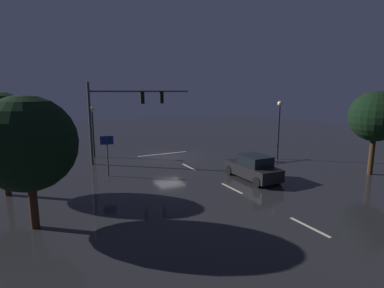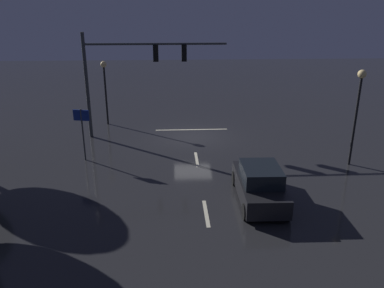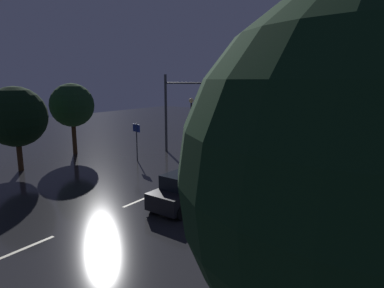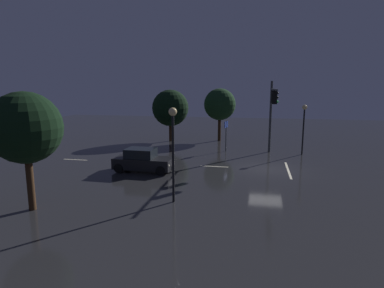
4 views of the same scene
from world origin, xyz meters
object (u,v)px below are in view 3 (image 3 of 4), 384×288
(tree_right_far, at_px, (16,117))
(tree_right_near, at_px, (72,105))
(car_approaching, at_px, (187,190))
(tree_left_near, at_px, (367,178))
(traffic_signal_assembly, at_px, (193,99))
(street_lamp_left_kerb, at_px, (332,136))
(tree_left_far, at_px, (374,157))
(street_lamp_right_kerb, at_px, (191,112))
(route_sign, at_px, (137,134))

(tree_right_far, bearing_deg, tree_right_near, -75.24)
(car_approaching, bearing_deg, tree_right_far, 6.23)
(tree_left_near, relative_size, tree_right_near, 1.24)
(tree_right_near, bearing_deg, traffic_signal_assembly, -147.19)
(street_lamp_left_kerb, bearing_deg, tree_right_near, -0.29)
(tree_left_far, bearing_deg, street_lamp_left_kerb, -69.73)
(traffic_signal_assembly, height_order, tree_left_near, tree_left_near)
(traffic_signal_assembly, bearing_deg, tree_left_far, 139.70)
(tree_right_near, height_order, tree_right_far, tree_right_near)
(street_lamp_right_kerb, xyz_separation_m, tree_right_far, (4.78, 13.80, 0.53))
(tree_right_near, bearing_deg, street_lamp_right_kerb, -126.55)
(car_approaching, distance_m, tree_right_far, 13.66)
(tree_right_far, bearing_deg, street_lamp_left_kerb, -164.43)
(tree_left_near, xyz_separation_m, tree_right_far, (22.11, -6.93, -1.29))
(car_approaching, relative_size, route_sign, 1.50)
(car_approaching, height_order, tree_left_far, tree_left_far)
(tree_left_near, bearing_deg, traffic_signal_assembly, -49.73)
(traffic_signal_assembly, distance_m, tree_left_far, 19.13)
(traffic_signal_assembly, distance_m, route_sign, 5.42)
(traffic_signal_assembly, relative_size, tree_left_far, 1.49)
(street_lamp_right_kerb, bearing_deg, tree_right_far, 70.90)
(route_sign, bearing_deg, car_approaching, 148.51)
(traffic_signal_assembly, distance_m, tree_right_far, 12.98)
(traffic_signal_assembly, distance_m, car_approaching, 11.94)
(street_lamp_right_kerb, bearing_deg, tree_left_near, 129.91)
(street_lamp_right_kerb, relative_size, route_sign, 1.55)
(traffic_signal_assembly, bearing_deg, route_sign, 59.39)
(street_lamp_left_kerb, bearing_deg, route_sign, -5.65)
(street_lamp_right_kerb, xyz_separation_m, tree_right_near, (6.21, 8.37, 0.90))
(tree_right_near, xyz_separation_m, tree_left_far, (-23.04, 6.91, 0.06))
(tree_right_far, bearing_deg, car_approaching, -173.77)
(car_approaching, height_order, tree_right_near, tree_right_near)
(tree_left_far, bearing_deg, traffic_signal_assembly, -40.30)
(tree_left_near, bearing_deg, tree_left_far, -84.74)
(car_approaching, height_order, route_sign, route_sign)
(car_approaching, bearing_deg, tree_left_near, 136.60)
(route_sign, height_order, tree_right_near, tree_right_near)
(car_approaching, height_order, tree_right_far, tree_right_far)
(car_approaching, relative_size, street_lamp_right_kerb, 0.96)
(street_lamp_right_kerb, bearing_deg, car_approaching, 124.47)
(car_approaching, relative_size, tree_left_far, 0.73)
(route_sign, height_order, tree_left_near, tree_left_near)
(tree_left_near, relative_size, tree_right_far, 1.27)
(route_sign, bearing_deg, traffic_signal_assembly, -120.61)
(street_lamp_right_kerb, bearing_deg, route_sign, 88.47)
(route_sign, bearing_deg, tree_right_near, 12.47)
(tree_left_far, distance_m, tree_right_far, 21.67)
(tree_left_near, height_order, tree_right_near, tree_left_near)
(street_lamp_left_kerb, xyz_separation_m, route_sign, (14.51, -1.44, -1.47))
(traffic_signal_assembly, height_order, tree_right_far, traffic_signal_assembly)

